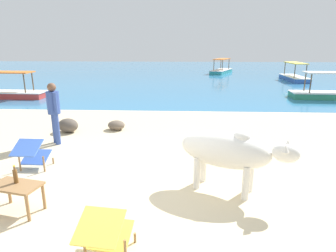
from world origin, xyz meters
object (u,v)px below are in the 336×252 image
at_px(person_standing, 54,109).
at_px(boat_blue, 294,77).
at_px(bottle, 15,176).
at_px(deck_chair_near, 105,232).
at_px(low_bench_table, 16,189).
at_px(cow, 228,151).
at_px(boat_green, 329,93).
at_px(deck_chair_far, 32,153).
at_px(boat_red, 9,92).
at_px(boat_teal, 221,70).

bearing_deg(person_standing, boat_blue, -166.53).
distance_m(bottle, deck_chair_near, 2.00).
bearing_deg(person_standing, low_bench_table, 64.65).
height_order(cow, bottle, cow).
relative_size(person_standing, boat_green, 0.43).
xyz_separation_m(cow, deck_chair_near, (-1.72, -1.87, -0.38)).
height_order(person_standing, boat_blue, person_standing).
bearing_deg(bottle, deck_chair_far, 109.37).
distance_m(cow, person_standing, 4.81).
height_order(low_bench_table, boat_blue, boat_blue).
bearing_deg(deck_chair_near, boat_red, 41.60).
bearing_deg(boat_green, cow, -120.38).
distance_m(boat_green, boat_blue, 7.41).
xyz_separation_m(boat_green, boat_blue, (0.93, 7.35, 0.00)).
bearing_deg(deck_chair_far, bottle, -160.07).
distance_m(boat_blue, boat_red, 18.53).
height_order(boat_blue, boat_teal, same).
distance_m(cow, boat_green, 11.64).
bearing_deg(cow, boat_blue, 91.40).
bearing_deg(boat_teal, person_standing, 4.33).
bearing_deg(boat_blue, deck_chair_far, 146.27).
distance_m(cow, deck_chair_far, 4.01).
relative_size(low_bench_table, deck_chair_far, 1.08).
height_order(bottle, boat_blue, boat_blue).
height_order(deck_chair_far, person_standing, person_standing).
distance_m(boat_blue, boat_teal, 7.02).
distance_m(bottle, boat_blue, 20.86).
relative_size(low_bench_table, bottle, 2.83).
relative_size(cow, low_bench_table, 2.43).
distance_m(low_bench_table, deck_chair_near, 1.94).
bearing_deg(deck_chair_near, low_bench_table, 65.92).
bearing_deg(low_bench_table, boat_teal, 88.14).
xyz_separation_m(bottle, deck_chair_near, (1.69, -1.05, -0.20)).
bearing_deg(cow, bottle, -141.94).
bearing_deg(cow, deck_chair_far, -165.09).
bearing_deg(boat_teal, cow, 16.42).
relative_size(person_standing, boat_red, 0.44).
relative_size(low_bench_table, boat_teal, 0.22).
distance_m(cow, boat_red, 13.20).
bearing_deg(cow, deck_chair_near, -108.05).
xyz_separation_m(deck_chair_near, deck_chair_far, (-2.21, 2.54, 0.00)).
bearing_deg(bottle, deck_chair_near, -31.93).
xyz_separation_m(low_bench_table, deck_chair_far, (-0.54, 1.55, -0.00)).
bearing_deg(boat_green, bottle, -130.00).
relative_size(deck_chair_far, boat_green, 0.21).
relative_size(bottle, boat_green, 0.08).
bearing_deg(boat_teal, low_bench_table, 8.62).
relative_size(cow, deck_chair_near, 2.47).
bearing_deg(boat_teal, bottle, 8.53).
bearing_deg(boat_red, cow, -42.92).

